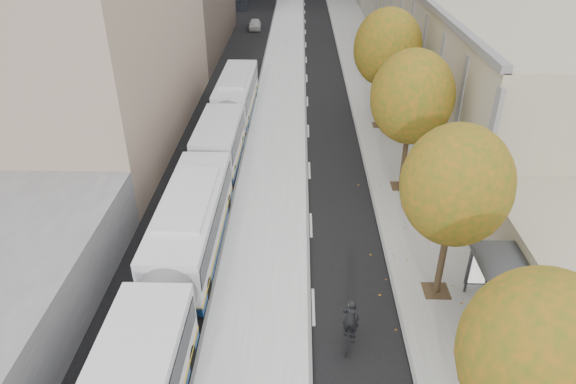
{
  "coord_description": "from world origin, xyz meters",
  "views": [
    {
      "loc": [
        -2.34,
        -3.86,
        14.77
      ],
      "look_at": [
        -2.81,
        17.07,
        2.5
      ],
      "focal_mm": 32.0,
      "sensor_mm": 36.0,
      "label": 1
    }
  ],
  "objects_px": {
    "bus_shelter": "(513,285)",
    "distant_car": "(255,24)",
    "bus_far": "(230,111)",
    "bus_near": "(173,276)",
    "cyclist": "(350,328)"
  },
  "relations": [
    {
      "from": "bus_shelter",
      "to": "cyclist",
      "type": "relative_size",
      "value": 1.99
    },
    {
      "from": "distant_car",
      "to": "bus_shelter",
      "type": "bearing_deg",
      "value": -77.64
    },
    {
      "from": "bus_far",
      "to": "cyclist",
      "type": "relative_size",
      "value": 7.53
    },
    {
      "from": "distant_car",
      "to": "cyclist",
      "type": "bearing_deg",
      "value": -84.38
    },
    {
      "from": "bus_near",
      "to": "distant_car",
      "type": "bearing_deg",
      "value": 90.97
    },
    {
      "from": "bus_far",
      "to": "bus_near",
      "type": "bearing_deg",
      "value": -89.6
    },
    {
      "from": "bus_near",
      "to": "cyclist",
      "type": "height_order",
      "value": "bus_near"
    },
    {
      "from": "bus_near",
      "to": "cyclist",
      "type": "relative_size",
      "value": 7.79
    },
    {
      "from": "bus_shelter",
      "to": "distant_car",
      "type": "relative_size",
      "value": 1.21
    },
    {
      "from": "cyclist",
      "to": "distant_car",
      "type": "distance_m",
      "value": 51.83
    },
    {
      "from": "bus_shelter",
      "to": "distant_car",
      "type": "distance_m",
      "value": 52.14
    },
    {
      "from": "bus_shelter",
      "to": "cyclist",
      "type": "distance_m",
      "value": 6.27
    },
    {
      "from": "cyclist",
      "to": "distant_car",
      "type": "bearing_deg",
      "value": 112.74
    },
    {
      "from": "bus_shelter",
      "to": "bus_far",
      "type": "xyz_separation_m",
      "value": [
        -12.84,
        18.9,
        -0.67
      ]
    },
    {
      "from": "bus_near",
      "to": "bus_shelter",
      "type": "bearing_deg",
      "value": -4.04
    }
  ]
}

